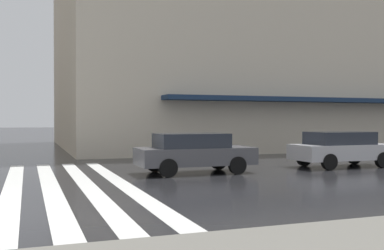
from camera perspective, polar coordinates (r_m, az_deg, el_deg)
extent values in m
cube|color=silver|center=(13.91, -9.02, -7.14)|extent=(13.00, 0.50, 0.01)
cube|color=silver|center=(13.75, -13.14, -7.23)|extent=(13.00, 0.50, 0.01)
cube|color=silver|center=(13.67, -17.34, -7.29)|extent=(13.00, 0.50, 0.01)
cube|color=silver|center=(13.67, -21.57, -7.31)|extent=(13.00, 0.50, 0.01)
cube|color=beige|center=(36.08, 7.17, 12.77)|extent=(18.74, 27.80, 18.93)
cube|color=#192D4C|center=(26.81, 16.93, 3.00)|extent=(1.20, 19.46, 0.24)
cube|color=#4C4C51|center=(16.08, 0.40, -3.90)|extent=(1.75, 4.10, 0.60)
cube|color=#232833|center=(16.00, -0.10, -1.95)|extent=(1.54, 2.46, 0.50)
cylinder|color=black|center=(17.33, 3.33, -4.57)|extent=(0.20, 0.62, 0.62)
cylinder|color=black|center=(15.84, 5.70, -5.06)|extent=(0.20, 0.62, 0.62)
cylinder|color=black|center=(16.51, -4.69, -4.83)|extent=(0.20, 0.62, 0.62)
cylinder|color=black|center=(14.93, -3.01, -5.41)|extent=(0.20, 0.62, 0.62)
cube|color=#B7B7BC|center=(19.20, 18.35, -3.19)|extent=(1.75, 4.10, 0.60)
cube|color=#232833|center=(19.08, 18.01, -1.56)|extent=(1.54, 2.46, 0.50)
cylinder|color=black|center=(20.65, 19.66, -3.77)|extent=(0.20, 0.62, 0.62)
cylinder|color=black|center=(19.41, 22.77, -4.06)|extent=(0.20, 0.62, 0.62)
cylinder|color=black|center=(19.15, 13.87, -4.09)|extent=(0.20, 0.62, 0.62)
cylinder|color=black|center=(17.81, 16.84, -4.45)|extent=(0.20, 0.62, 0.62)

